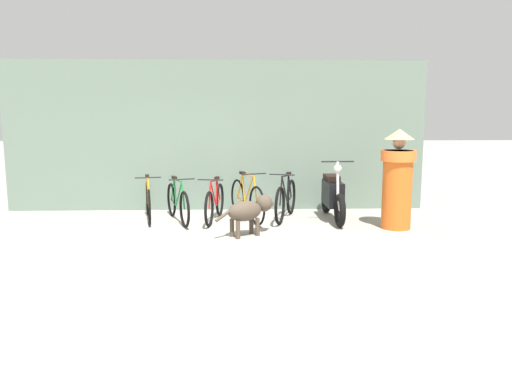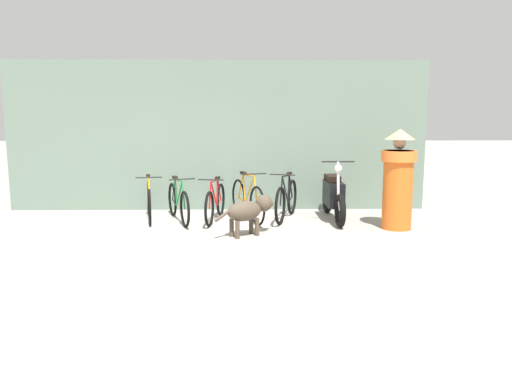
{
  "view_description": "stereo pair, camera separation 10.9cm",
  "coord_description": "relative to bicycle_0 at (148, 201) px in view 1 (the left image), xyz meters",
  "views": [
    {
      "loc": [
        0.44,
        -7.32,
        1.95
      ],
      "look_at": [
        0.74,
        1.0,
        0.65
      ],
      "focal_mm": 35.0,
      "sensor_mm": 36.0,
      "label": 1
    },
    {
      "loc": [
        0.55,
        -7.32,
        1.95
      ],
      "look_at": [
        0.74,
        1.0,
        0.65
      ],
      "focal_mm": 35.0,
      "sensor_mm": 36.0,
      "label": 2
    }
  ],
  "objects": [
    {
      "name": "ground_plane",
      "position": [
        1.25,
        -1.9,
        -0.35
      ],
      "size": [
        60.0,
        60.0,
        0.0
      ],
      "primitive_type": "plane",
      "color": "#9E998E"
    },
    {
      "name": "person_in_robes",
      "position": [
        4.4,
        -0.88,
        0.51
      ],
      "size": [
        0.83,
        0.83,
        1.71
      ],
      "rotation": [
        0.0,
        0.0,
        3.86
      ],
      "color": "orange",
      "rests_on": "ground"
    },
    {
      "name": "bicycle_2",
      "position": [
        1.25,
        -0.16,
        -0.02
      ],
      "size": [
        0.46,
        1.6,
        0.82
      ],
      "rotation": [
        0.0,
        0.0,
        -1.72
      ],
      "color": "black",
      "rests_on": "ground"
    },
    {
      "name": "shop_wall_back",
      "position": [
        1.25,
        1.03,
        1.16
      ],
      "size": [
        8.5,
        0.2,
        3.02
      ],
      "color": "slate",
      "rests_on": "ground"
    },
    {
      "name": "bicycle_0",
      "position": [
        0.0,
        0.0,
        0.0
      ],
      "size": [
        0.49,
        1.65,
        0.85
      ],
      "rotation": [
        0.0,
        0.0,
        -1.36
      ],
      "color": "black",
      "rests_on": "ground"
    },
    {
      "name": "bicycle_1",
      "position": [
        0.57,
        -0.2,
        -0.01
      ],
      "size": [
        0.65,
        1.64,
        0.84
      ],
      "rotation": [
        0.0,
        0.0,
        -1.23
      ],
      "color": "black",
      "rests_on": "ground"
    },
    {
      "name": "motorcycle",
      "position": [
        3.44,
        -0.13,
        0.09
      ],
      "size": [
        0.58,
        1.88,
        1.14
      ],
      "rotation": [
        0.0,
        0.0,
        -1.56
      ],
      "color": "black",
      "rests_on": "ground"
    },
    {
      "name": "stray_dog",
      "position": [
        1.86,
        -1.31,
        0.06
      ],
      "size": [
        0.99,
        0.71,
        0.64
      ],
      "rotation": [
        0.0,
        0.0,
        0.57
      ],
      "color": "#4C3F33",
      "rests_on": "ground"
    },
    {
      "name": "bicycle_4",
      "position": [
        2.57,
        -0.04,
        0.01
      ],
      "size": [
        0.61,
        1.63,
        0.89
      ],
      "rotation": [
        0.0,
        0.0,
        -1.88
      ],
      "color": "black",
      "rests_on": "ground"
    },
    {
      "name": "bicycle_3",
      "position": [
        1.84,
        -0.12,
        0.03
      ],
      "size": [
        0.65,
        1.61,
        0.92
      ],
      "rotation": [
        0.0,
        0.0,
        -1.22
      ],
      "color": "black",
      "rests_on": "ground"
    }
  ]
}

